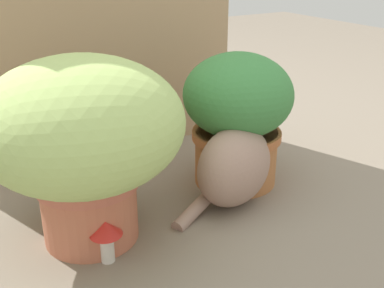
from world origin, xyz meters
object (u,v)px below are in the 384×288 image
(leafy_planter, at_px, (237,114))
(cat, at_px, (237,160))
(mushroom_ornament_red, at_px, (106,233))
(grass_planter, at_px, (83,135))

(leafy_planter, relative_size, cat, 1.00)
(cat, relative_size, mushroom_ornament_red, 3.77)
(leafy_planter, height_order, cat, leafy_planter)
(grass_planter, height_order, leafy_planter, grass_planter)
(grass_planter, distance_m, cat, 0.44)
(grass_planter, relative_size, leafy_planter, 1.19)
(grass_planter, relative_size, mushroom_ornament_red, 4.49)
(leafy_planter, bearing_deg, mushroom_ornament_red, -160.08)
(cat, bearing_deg, mushroom_ornament_red, -169.17)
(leafy_planter, distance_m, mushroom_ornament_red, 0.53)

